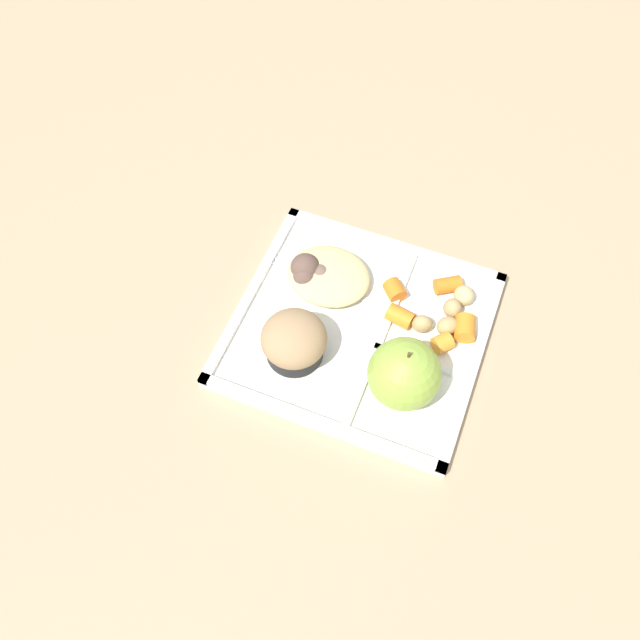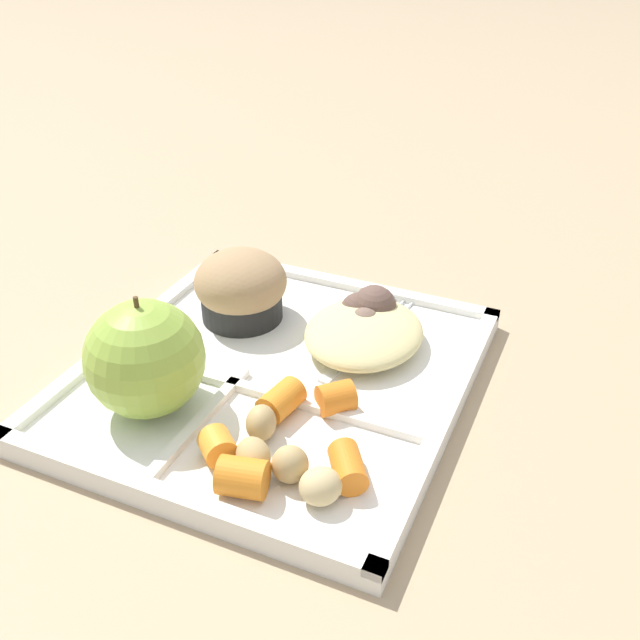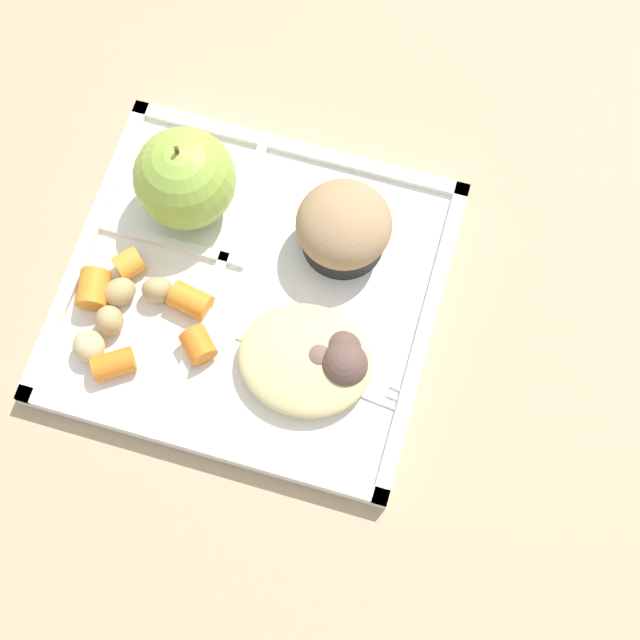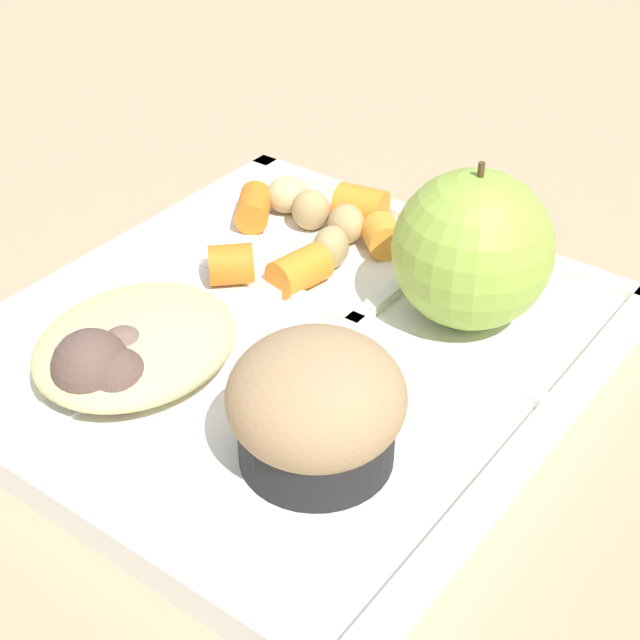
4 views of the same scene
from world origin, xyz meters
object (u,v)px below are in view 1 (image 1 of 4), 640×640
at_px(green_apple, 404,374).
at_px(bran_muffin, 294,341).
at_px(lunch_tray, 360,330).
at_px(plastic_fork, 312,275).

relative_size(green_apple, bran_muffin, 1.17).
bearing_deg(lunch_tray, green_apple, 139.66).
bearing_deg(green_apple, plastic_fork, -35.58).
bearing_deg(plastic_fork, lunch_tray, 149.05).
bearing_deg(green_apple, lunch_tray, -40.34).
relative_size(lunch_tray, green_apple, 3.31).
height_order(green_apple, plastic_fork, green_apple).
bearing_deg(plastic_fork, green_apple, 144.42).
xyz_separation_m(bran_muffin, plastic_fork, (0.02, -0.12, -0.03)).
height_order(lunch_tray, bran_muffin, bran_muffin).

